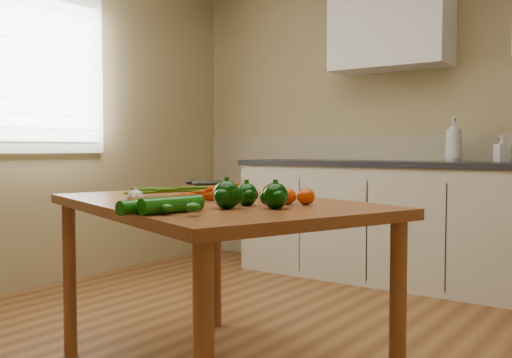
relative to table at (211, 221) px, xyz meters
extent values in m
cube|color=tan|center=(-0.10, 2.53, 0.61)|extent=(4.00, 0.02, 2.60)
cube|color=tan|center=(-0.10, 2.51, -0.14)|extent=(3.98, 0.03, 1.10)
cube|color=#BCB69C|center=(0.10, 2.21, -0.26)|extent=(2.80, 0.60, 0.86)
cube|color=#29282D|center=(0.10, 2.21, 0.19)|extent=(2.84, 0.64, 0.04)
cube|color=silver|center=(-0.20, 2.34, 1.26)|extent=(0.90, 0.35, 0.70)
cube|color=brown|center=(0.00, 0.00, 0.07)|extent=(1.68, 1.37, 0.04)
cylinder|color=brown|center=(-0.76, -0.15, -0.32)|extent=(0.06, 0.06, 0.73)
cylinder|color=brown|center=(-0.48, 0.61, -0.32)|extent=(0.06, 0.06, 0.73)
cylinder|color=brown|center=(0.76, 0.15, -0.32)|extent=(0.06, 0.06, 0.73)
imported|color=silver|center=(0.30, 2.34, 0.37)|extent=(0.17, 0.17, 0.32)
imported|color=silver|center=(0.62, 2.37, 0.30)|extent=(0.12, 0.12, 0.18)
ellipsoid|color=beige|center=(-0.17, -0.26, 0.11)|extent=(0.06, 0.06, 0.05)
sphere|color=black|center=(0.25, -0.09, 0.13)|extent=(0.08, 0.08, 0.08)
sphere|color=black|center=(0.40, -0.12, 0.13)|extent=(0.09, 0.09, 0.09)
sphere|color=black|center=(0.26, -0.22, 0.14)|extent=(0.10, 0.10, 0.10)
ellipsoid|color=#8C0C02|center=(0.26, 0.06, 0.12)|extent=(0.08, 0.08, 0.07)
ellipsoid|color=#BF3704|center=(0.35, 0.04, 0.12)|extent=(0.07, 0.07, 0.06)
ellipsoid|color=#BF3704|center=(0.42, 0.06, 0.12)|extent=(0.07, 0.07, 0.06)
cylinder|color=#0B4B08|center=(0.20, -0.44, 0.11)|extent=(0.10, 0.24, 0.06)
cylinder|color=#0B4B08|center=(0.13, -0.50, 0.11)|extent=(0.06, 0.21, 0.05)
camera|label=1|loc=(1.54, -1.81, 0.30)|focal=40.00mm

